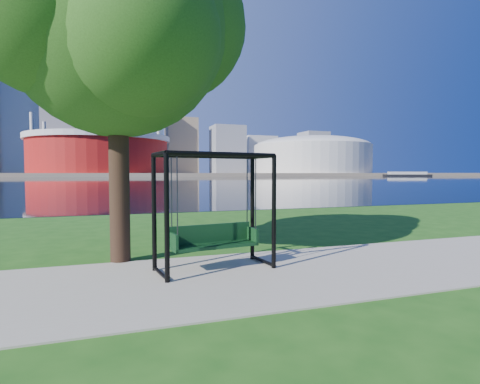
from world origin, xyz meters
name	(u,v)px	position (x,y,z in m)	size (l,w,h in m)	color
ground	(244,270)	(0.00, 0.00, 0.00)	(900.00, 900.00, 0.00)	#1E5114
path	(252,275)	(0.00, -0.50, 0.01)	(120.00, 4.00, 0.03)	#9E937F
river	(123,180)	(0.00, 102.00, 0.01)	(900.00, 180.00, 0.02)	black
far_bank	(117,174)	(0.00, 306.00, 1.00)	(900.00, 228.00, 2.00)	#937F60
stadium	(100,153)	(-10.00, 235.00, 14.23)	(83.00, 83.00, 32.00)	maroon
arena	(312,154)	(135.00, 235.00, 15.87)	(84.00, 84.00, 26.56)	beige
skyline	(110,132)	(-4.27, 319.39, 35.89)	(392.00, 66.00, 96.50)	gray
swing	(214,214)	(-0.60, 0.20, 1.21)	(2.57, 1.39, 2.50)	black
park_tree	(114,20)	(-2.55, 1.68, 5.55)	(6.43, 5.81, 7.99)	black
barge	(407,174)	(172.38, 181.32, 1.28)	(29.03, 16.05, 2.81)	black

